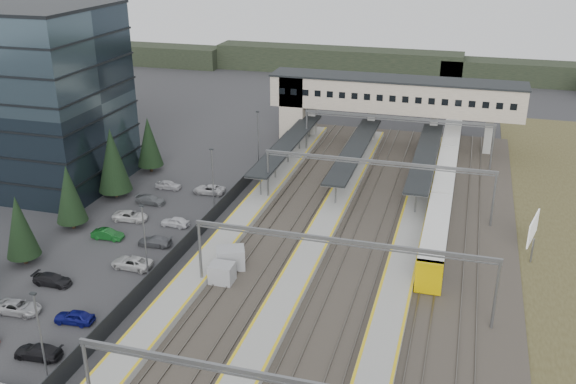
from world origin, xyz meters
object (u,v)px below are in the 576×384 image
(relay_cabin_near, at_px, (231,259))
(train, at_px, (445,180))
(billboard, at_px, (533,230))
(office_building, at_px, (22,97))
(footbridge, at_px, (377,97))
(relay_cabin_far, at_px, (222,274))

(relay_cabin_near, height_order, train, train)
(relay_cabin_near, relative_size, billboard, 0.68)
(office_building, bearing_deg, train, 11.52)
(footbridge, height_order, billboard, footbridge)
(office_building, distance_m, relay_cabin_far, 42.13)
(relay_cabin_near, distance_m, relay_cabin_far, 2.98)
(office_building, relative_size, relay_cabin_far, 10.13)
(relay_cabin_far, relative_size, train, 0.04)
(footbridge, relative_size, billboard, 7.76)
(relay_cabin_near, height_order, billboard, billboard)
(footbridge, distance_m, train, 23.09)
(relay_cabin_far, relative_size, billboard, 0.46)
(office_building, distance_m, footbridge, 53.18)
(office_building, xyz_separation_m, billboard, (66.15, -3.75, -9.28))
(train, bearing_deg, relay_cabin_near, -126.41)
(billboard, bearing_deg, footbridge, 123.63)
(office_building, distance_m, train, 58.07)
(office_building, relative_size, footbridge, 0.60)
(footbridge, bearing_deg, office_building, -145.53)
(relay_cabin_far, distance_m, train, 36.59)
(relay_cabin_near, distance_m, billboard, 32.96)
(relay_cabin_near, bearing_deg, office_building, 155.62)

